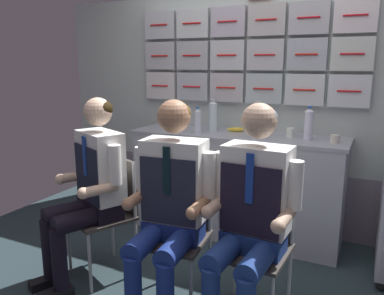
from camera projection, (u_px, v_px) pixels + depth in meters
galley_bulkhead at (258, 110)px, 3.52m from camera, size 4.20×0.14×2.15m
galley_counter at (235, 184)px, 3.46m from camera, size 1.87×0.53×0.93m
folding_chair_left at (112, 203)px, 2.82m from camera, size 0.53×0.53×0.85m
crew_member_left at (91, 181)px, 2.68m from camera, size 0.59×0.70×1.30m
folding_chair_center at (179, 221)px, 2.50m from camera, size 0.44×0.44×0.85m
crew_member_center at (169, 198)px, 2.31m from camera, size 0.52×0.67×1.32m
folding_chair_right at (259, 232)px, 2.33m from camera, size 0.42×0.42×0.85m
crew_member_right at (251, 208)px, 2.15m from camera, size 0.52×0.65×1.32m
water_bottle_tall at (256, 120)px, 3.14m from camera, size 0.08×0.08×0.31m
sparkling_bottle_green at (213, 116)px, 3.47m from camera, size 0.08×0.08×0.29m
water_bottle_short at (309, 124)px, 3.06m from camera, size 0.07×0.07×0.27m
water_bottle_blue_cap at (198, 121)px, 3.38m from camera, size 0.06×0.06×0.23m
espresso_cup_small at (335, 139)px, 2.97m from camera, size 0.07×0.07×0.06m
coffee_cup_white at (290, 132)px, 3.20m from camera, size 0.07×0.07×0.08m
snack_banana at (237, 129)px, 3.46m from camera, size 0.17×0.10×0.04m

